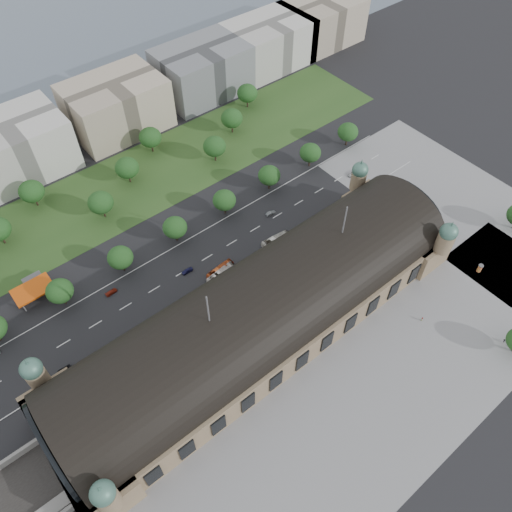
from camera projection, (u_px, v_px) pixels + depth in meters
ground at (261, 329)px, 173.22m from camera, size 900.00×900.00×0.00m
station at (262, 313)px, 165.30m from camera, size 150.00×48.40×44.30m
plaza_south at (376, 406)px, 155.53m from camera, size 190.00×48.00×0.12m
plaza_east at (446, 198)px, 214.61m from camera, size 56.00×100.00×0.12m
road_slab at (154, 289)px, 183.94m from camera, size 260.00×26.00×0.10m
grass_belt at (96, 202)px, 213.08m from camera, size 300.00×45.00×0.10m
petrol_station at (34, 285)px, 181.50m from camera, size 14.00×13.00×5.05m
office_3 at (15, 148)px, 217.54m from camera, size 45.00×32.00×24.00m
office_4 at (117, 106)px, 237.62m from camera, size 45.00×32.00×24.00m
office_5 at (202, 71)px, 257.71m from camera, size 45.00×32.00×24.00m
office_6 at (269, 43)px, 275.79m from camera, size 45.00×32.00×24.00m
office_7 at (321, 22)px, 291.86m from camera, size 45.00×32.00×24.00m
tree_row_3 at (60, 291)px, 174.36m from camera, size 9.60×9.60×11.52m
tree_row_4 at (120, 258)px, 184.00m from camera, size 9.60×9.60×11.52m
tree_row_5 at (175, 227)px, 193.65m from camera, size 9.60×9.60×11.52m
tree_row_6 at (224, 200)px, 203.29m from camera, size 9.60×9.60×11.52m
tree_row_7 at (269, 175)px, 212.93m from camera, size 9.60×9.60×11.52m
tree_row_8 at (310, 153)px, 222.57m from camera, size 9.60×9.60×11.52m
tree_row_9 at (348, 132)px, 232.22m from camera, size 9.60×9.60×11.52m
tree_belt_5 at (31, 191)px, 205.75m from camera, size 10.40×10.40×12.48m
tree_belt_6 at (101, 203)px, 201.54m from camera, size 10.40×10.40×12.48m
tree_belt_7 at (127, 168)px, 215.09m from camera, size 10.40×10.40×12.48m
tree_belt_8 at (150, 137)px, 228.65m from camera, size 10.40×10.40×12.48m
tree_belt_9 at (215, 146)px, 224.44m from camera, size 10.40×10.40×12.48m
tree_belt_10 at (232, 118)px, 238.00m from camera, size 10.40×10.40×12.48m
tree_belt_11 at (247, 93)px, 251.55m from camera, size 10.40×10.40×12.48m
traffic_car_2 at (64, 370)px, 162.55m from camera, size 4.72×2.30×1.29m
traffic_car_3 at (111, 292)px, 182.35m from camera, size 4.67×2.17×1.32m
traffic_car_4 at (187, 271)px, 188.51m from camera, size 4.54×1.97×1.53m
traffic_car_5 at (271, 213)px, 207.90m from camera, size 4.54×2.11×1.44m
traffic_car_6 at (353, 174)px, 223.62m from camera, size 5.49×2.61×1.51m
parked_car_0 at (80, 383)px, 159.69m from camera, size 4.34×3.28×1.37m
parked_car_1 at (77, 372)px, 161.96m from camera, size 6.29×4.72×1.59m
parked_car_2 at (111, 362)px, 164.09m from camera, size 5.84×5.26×1.63m
parked_car_3 at (71, 376)px, 161.19m from camera, size 4.07×3.09×1.29m
parked_car_4 at (158, 321)px, 174.44m from camera, size 4.58×3.36×1.44m
parked_car_5 at (122, 343)px, 168.70m from camera, size 5.90×5.07×1.51m
parked_car_6 at (178, 308)px, 177.80m from camera, size 5.00×4.01×1.36m
bus_west at (220, 270)px, 187.60m from camera, size 11.89×3.69×3.26m
bus_mid at (221, 274)px, 186.32m from camera, size 12.74×4.11×3.49m
bus_east at (276, 240)px, 197.14m from camera, size 12.52×4.06×3.43m
advertising_column at (480, 268)px, 187.89m from camera, size 1.89×1.89×3.59m
pedestrian_0 at (422, 319)px, 174.65m from camera, size 0.93×0.58×1.83m
pedestrian_4 at (504, 341)px, 169.26m from camera, size 1.12×0.99×1.63m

